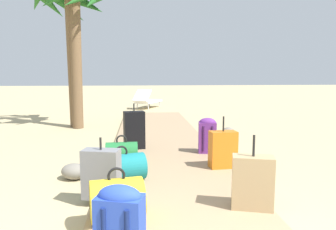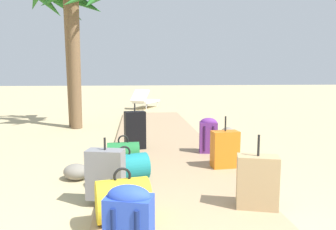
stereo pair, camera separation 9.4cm
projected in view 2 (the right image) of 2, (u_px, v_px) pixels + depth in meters
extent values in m
plane|color=tan|center=(166.00, 159.00, 5.37)|extent=(60.00, 60.00, 0.00)
cube|color=tan|center=(162.00, 144.00, 6.29)|extent=(1.81, 9.37, 0.08)
cube|color=black|center=(135.00, 130.00, 5.71)|extent=(0.39, 0.28, 0.67)
cylinder|color=black|center=(135.00, 107.00, 5.66)|extent=(0.02, 0.02, 0.14)
cylinder|color=#197A7F|center=(124.00, 168.00, 4.03)|extent=(0.66, 0.49, 0.34)
torus|color=black|center=(124.00, 152.00, 4.00)|extent=(0.16, 0.07, 0.16)
cylinder|color=gold|center=(123.00, 200.00, 2.94)|extent=(0.54, 0.47, 0.39)
torus|color=black|center=(122.00, 176.00, 2.91)|extent=(0.17, 0.05, 0.16)
cylinder|color=#237538|center=(123.00, 153.00, 4.84)|extent=(0.49, 0.33, 0.31)
torus|color=black|center=(123.00, 140.00, 4.82)|extent=(0.16, 0.03, 0.16)
cube|color=slate|center=(106.00, 174.00, 3.46)|extent=(0.43, 0.28, 0.53)
cylinder|color=black|center=(105.00, 144.00, 3.41)|extent=(0.02, 0.02, 0.13)
cube|color=#6B2D84|center=(208.00, 137.00, 5.45)|extent=(0.32, 0.24, 0.52)
ellipsoid|color=#6B2D84|center=(209.00, 122.00, 5.41)|extent=(0.30, 0.23, 0.15)
cylinder|color=#351642|center=(204.00, 139.00, 5.35)|extent=(0.04, 0.04, 0.42)
cylinder|color=#351642|center=(213.00, 139.00, 5.34)|extent=(0.04, 0.04, 0.42)
cube|color=orange|center=(225.00, 149.00, 4.60)|extent=(0.40, 0.25, 0.52)
cylinder|color=black|center=(225.00, 124.00, 4.55)|extent=(0.02, 0.02, 0.21)
ellipsoid|color=#2847B7|center=(129.00, 197.00, 2.19)|extent=(0.34, 0.26, 0.16)
cube|color=tan|center=(257.00, 182.00, 3.22)|extent=(0.44, 0.31, 0.53)
cylinder|color=black|center=(259.00, 145.00, 3.17)|extent=(0.02, 0.02, 0.21)
cylinder|color=brown|center=(71.00, 62.00, 8.26)|extent=(0.23, 0.38, 3.38)
cone|color=#236023|center=(85.00, 4.00, 8.58)|extent=(1.23, 1.01, 0.85)
cone|color=#236023|center=(66.00, 6.00, 8.55)|extent=(1.12, 0.68, 0.97)
cone|color=#236023|center=(46.00, 1.00, 8.27)|extent=(0.89, 1.40, 0.91)
cylinder|color=brown|center=(74.00, 44.00, 8.11)|extent=(0.28, 0.45, 4.29)
cube|color=white|center=(147.00, 101.00, 13.02)|extent=(1.17, 1.52, 0.08)
cube|color=white|center=(140.00, 96.00, 12.44)|extent=(0.77, 0.74, 0.46)
cylinder|color=silver|center=(147.00, 104.00, 13.65)|extent=(0.04, 0.04, 0.22)
cylinder|color=silver|center=(157.00, 104.00, 13.48)|extent=(0.04, 0.04, 0.22)
cylinder|color=silver|center=(135.00, 106.00, 12.61)|extent=(0.04, 0.04, 0.22)
cylinder|color=silver|center=(146.00, 107.00, 12.44)|extent=(0.04, 0.04, 0.22)
ellipsoid|color=gray|center=(228.00, 132.00, 7.17)|extent=(0.33, 0.32, 0.22)
ellipsoid|color=gray|center=(76.00, 172.00, 4.33)|extent=(0.45, 0.42, 0.21)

